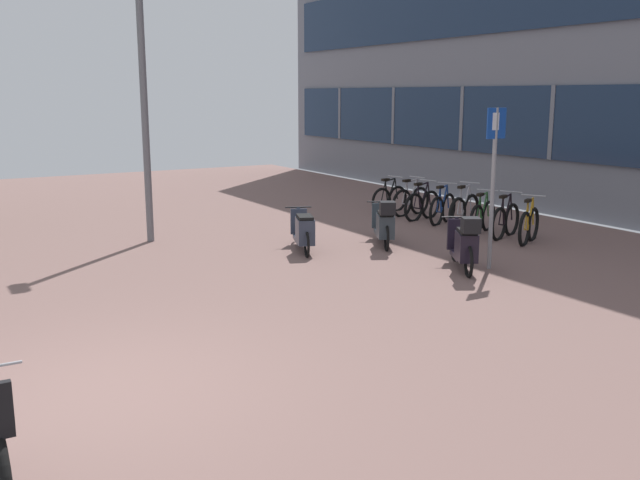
# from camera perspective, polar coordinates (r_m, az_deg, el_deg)

# --- Properties ---
(ground) EXTENTS (21.00, 40.00, 0.13)m
(ground) POSITION_cam_1_polar(r_m,az_deg,el_deg) (7.96, -7.71, -10.08)
(ground) COLOR #262C32
(bicycle_rack_00) EXTENTS (1.19, 0.68, 0.97)m
(bicycle_rack_00) POSITION_cam_1_polar(r_m,az_deg,el_deg) (14.70, 16.39, 1.10)
(bicycle_rack_00) COLOR black
(bicycle_rack_00) RESTS_ON ground
(bicycle_rack_01) EXTENTS (1.29, 0.60, 0.97)m
(bicycle_rack_01) POSITION_cam_1_polar(r_m,az_deg,el_deg) (15.13, 14.63, 1.49)
(bicycle_rack_01) COLOR black
(bicycle_rack_01) RESTS_ON ground
(bicycle_rack_02) EXTENTS (1.22, 0.60, 0.94)m
(bicycle_rack_02) POSITION_cam_1_polar(r_m,az_deg,el_deg) (15.56, 12.89, 1.80)
(bicycle_rack_02) COLOR black
(bicycle_rack_02) RESTS_ON ground
(bicycle_rack_03) EXTENTS (1.33, 0.59, 1.03)m
(bicycle_rack_03) POSITION_cam_1_polar(r_m,az_deg,el_deg) (16.06, 11.48, 2.26)
(bicycle_rack_03) COLOR black
(bicycle_rack_03) RESTS_ON ground
(bicycle_rack_04) EXTENTS (1.22, 0.61, 0.96)m
(bicycle_rack_04) POSITION_cam_1_polar(r_m,az_deg,el_deg) (16.49, 9.80, 2.48)
(bicycle_rack_04) COLOR black
(bicycle_rack_04) RESTS_ON ground
(bicycle_rack_05) EXTENTS (1.30, 0.48, 0.96)m
(bicycle_rack_05) POSITION_cam_1_polar(r_m,az_deg,el_deg) (16.92, 8.19, 2.77)
(bicycle_rack_05) COLOR black
(bicycle_rack_05) RESTS_ON ground
(bicycle_rack_06) EXTENTS (1.34, 0.47, 0.96)m
(bicycle_rack_06) POSITION_cam_1_polar(r_m,az_deg,el_deg) (17.52, 7.30, 3.10)
(bicycle_rack_06) COLOR black
(bicycle_rack_06) RESTS_ON ground
(bicycle_rack_07) EXTENTS (1.24, 0.48, 0.92)m
(bicycle_rack_07) POSITION_cam_1_polar(r_m,az_deg,el_deg) (17.92, 5.59, 3.29)
(bicycle_rack_07) COLOR black
(bicycle_rack_07) RESTS_ON ground
(scooter_near) EXTENTS (1.05, 1.61, 0.97)m
(scooter_near) POSITION_cam_1_polar(r_m,az_deg,el_deg) (13.85, 5.17, 1.30)
(scooter_near) COLOR black
(scooter_near) RESTS_ON ground
(scooter_mid) EXTENTS (1.00, 1.50, 1.01)m
(scooter_mid) POSITION_cam_1_polar(r_m,az_deg,el_deg) (12.06, 11.49, -0.34)
(scooter_mid) COLOR black
(scooter_mid) RESTS_ON ground
(scooter_far) EXTENTS (0.84, 1.64, 0.77)m
(scooter_far) POSITION_cam_1_polar(r_m,az_deg,el_deg) (13.29, -1.34, 0.71)
(scooter_far) COLOR black
(scooter_far) RESTS_ON ground
(parking_sign) EXTENTS (0.40, 0.07, 2.69)m
(parking_sign) POSITION_cam_1_polar(r_m,az_deg,el_deg) (12.13, 13.75, 5.36)
(parking_sign) COLOR gray
(parking_sign) RESTS_ON ground
(lamp_post) EXTENTS (0.20, 0.52, 5.34)m
(lamp_post) POSITION_cam_1_polar(r_m,az_deg,el_deg) (14.42, -13.96, 11.61)
(lamp_post) COLOR slate
(lamp_post) RESTS_ON ground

